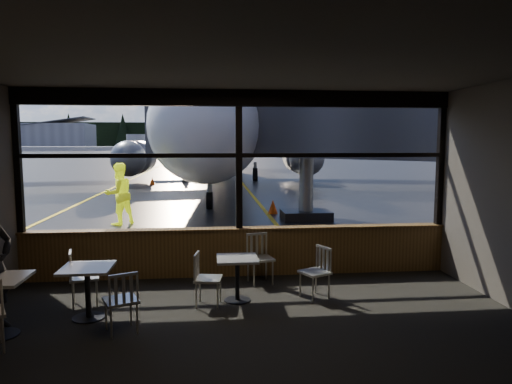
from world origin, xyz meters
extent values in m
plane|color=black|center=(0.00, 120.00, 0.00)|extent=(520.00, 520.00, 0.00)
cube|color=black|center=(0.00, -3.00, 0.01)|extent=(8.00, 6.00, 0.01)
cube|color=#38332D|center=(0.00, -3.00, 3.50)|extent=(8.00, 6.00, 0.04)
cube|color=#49423B|center=(0.00, -6.00, 1.75)|extent=(8.00, 0.04, 3.50)
cube|color=#543819|center=(0.00, 0.00, 0.45)|extent=(8.00, 0.28, 0.90)
cube|color=black|center=(0.00, 0.00, 3.35)|extent=(8.00, 0.18, 0.30)
cube|color=black|center=(-3.95, 0.00, 2.20)|extent=(0.12, 0.12, 2.60)
cube|color=black|center=(0.00, 0.00, 2.20)|extent=(0.12, 0.12, 2.60)
cube|color=black|center=(3.95, 0.00, 2.20)|extent=(0.12, 0.12, 2.60)
cube|color=black|center=(0.00, 0.00, 2.30)|extent=(8.00, 0.10, 0.08)
imported|color=#BFF219|center=(-3.36, 5.88, 0.96)|extent=(1.18, 1.16, 1.92)
cone|color=#E44507|center=(1.71, 7.59, 0.25)|extent=(0.36, 0.36, 0.49)
cone|color=#FF4A08|center=(-4.04, 19.67, 0.22)|extent=(0.32, 0.32, 0.45)
cylinder|color=silver|center=(-30.00, 182.00, 3.00)|extent=(8.00, 8.00, 6.00)
cylinder|color=silver|center=(-20.00, 182.00, 3.00)|extent=(8.00, 8.00, 6.00)
cylinder|color=silver|center=(-10.00, 182.00, 3.00)|extent=(8.00, 8.00, 6.00)
cube|color=black|center=(0.00, 210.00, 6.00)|extent=(360.00, 3.00, 12.00)
camera|label=1|loc=(-0.55, -8.51, 2.53)|focal=32.00mm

